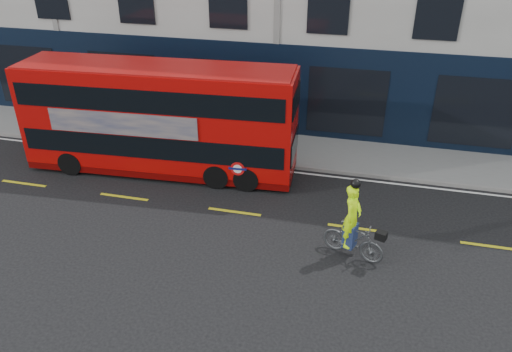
% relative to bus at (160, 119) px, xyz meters
% --- Properties ---
extents(ground, '(120.00, 120.00, 0.00)m').
position_rel_bus_xyz_m(ground, '(3.44, -3.80, -2.07)').
color(ground, black).
rests_on(ground, ground).
extents(pavement, '(60.00, 3.00, 0.12)m').
position_rel_bus_xyz_m(pavement, '(3.44, 2.70, -2.01)').
color(pavement, gray).
rests_on(pavement, ground).
extents(kerb, '(60.00, 0.12, 0.13)m').
position_rel_bus_xyz_m(kerb, '(3.44, 1.20, -2.01)').
color(kerb, slate).
rests_on(kerb, ground).
extents(road_edge_line, '(58.00, 0.10, 0.01)m').
position_rel_bus_xyz_m(road_edge_line, '(3.44, 0.90, -2.07)').
color(road_edge_line, silver).
rests_on(road_edge_line, ground).
extents(lane_dashes, '(58.00, 0.12, 0.01)m').
position_rel_bus_xyz_m(lane_dashes, '(3.44, -2.30, -2.07)').
color(lane_dashes, gold).
rests_on(lane_dashes, ground).
extents(bus, '(10.15, 2.84, 4.04)m').
position_rel_bus_xyz_m(bus, '(0.00, 0.00, 0.00)').
color(bus, '#B30807').
rests_on(bus, ground).
extents(cyclist, '(1.92, 1.10, 2.51)m').
position_rel_bus_xyz_m(cyclist, '(7.35, -3.74, -1.22)').
color(cyclist, '#474A4C').
rests_on(cyclist, ground).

